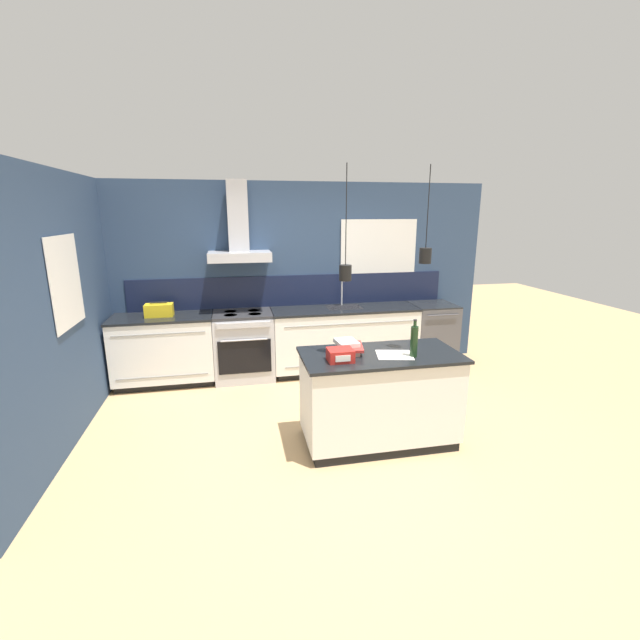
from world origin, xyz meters
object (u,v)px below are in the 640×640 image
at_px(oven_range, 244,345).
at_px(book_stack, 348,347).
at_px(bottle_on_island, 414,341).
at_px(yellow_toolbox, 159,310).
at_px(red_supply_box, 340,355).
at_px(dishwasher, 431,334).

distance_m(oven_range, book_stack, 2.14).
height_order(bottle_on_island, yellow_toolbox, bottle_on_island).
bearing_deg(book_stack, bottle_on_island, -24.08).
xyz_separation_m(book_stack, red_supply_box, (-0.13, -0.23, 0.00)).
bearing_deg(bottle_on_island, oven_range, 125.27).
xyz_separation_m(bottle_on_island, red_supply_box, (-0.69, 0.02, -0.10)).
bearing_deg(dishwasher, book_stack, -133.76).
relative_size(oven_range, book_stack, 2.52).
bearing_deg(red_supply_box, book_stack, 60.48).
bearing_deg(book_stack, red_supply_box, -119.52).
bearing_deg(bottle_on_island, red_supply_box, 178.62).
height_order(oven_range, bottle_on_island, bottle_on_island).
xyz_separation_m(oven_range, red_supply_box, (0.80, -2.09, 0.51)).
height_order(oven_range, dishwasher, same).
bearing_deg(bottle_on_island, yellow_toolbox, 140.15).
distance_m(oven_range, dishwasher, 2.72).
distance_m(book_stack, yellow_toolbox, 2.71).
relative_size(bottle_on_island, yellow_toolbox, 1.04).
bearing_deg(bottle_on_island, dishwasher, 59.84).
relative_size(dishwasher, book_stack, 2.52).
relative_size(book_stack, yellow_toolbox, 1.06).
distance_m(oven_range, red_supply_box, 2.30).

